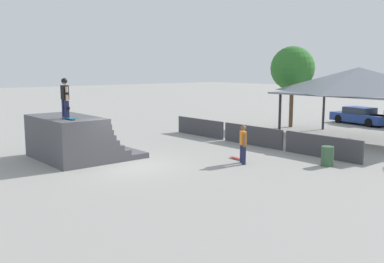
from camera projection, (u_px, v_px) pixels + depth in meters
ground_plane at (126, 166)px, 18.27m from camera, size 160.00×160.00×0.00m
quarter_pipe_ramp at (74, 140)px, 19.71m from camera, size 4.29×4.20×1.98m
skater_on_deck at (65, 95)px, 18.34m from camera, size 0.75×0.28×1.76m
skateboard_on_deck at (70, 118)px, 18.18m from camera, size 0.87×0.27×0.09m
bystander_walking at (243, 142)px, 18.64m from camera, size 0.62×0.49×1.70m
skateboard_on_ground at (237, 158)px, 19.60m from camera, size 0.77×0.26×0.09m
barrier_fence at (252, 136)px, 23.20m from camera, size 12.69×0.12×1.05m
pavilion_shelter at (358, 81)px, 24.46m from camera, size 8.61×5.57×4.21m
tree_far_back at (292, 69)px, 29.87m from camera, size 3.07×3.07×5.68m
trash_bin at (327, 156)px, 18.27m from camera, size 0.52×0.52×0.85m
parked_car_blue at (360, 116)px, 31.87m from camera, size 4.70×2.46×1.27m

